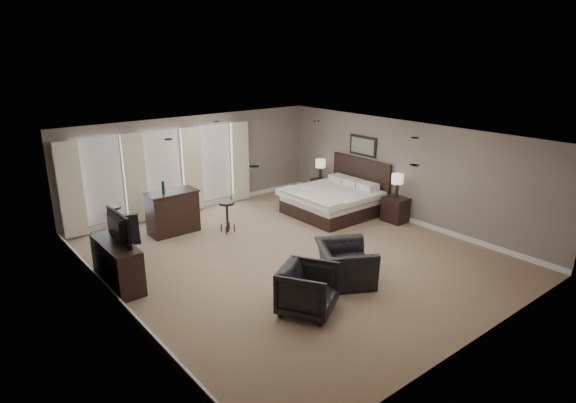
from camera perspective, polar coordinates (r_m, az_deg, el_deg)
room at (r=10.13m, az=0.54°, el=0.32°), size 7.60×8.60×2.64m
window_bay at (r=13.04m, az=-14.49°, el=3.29°), size 5.25×0.20×2.30m
bed at (r=12.99m, az=5.27°, el=1.44°), size 2.21×2.11×1.40m
nightstand_near at (r=12.81m, az=12.60°, el=-0.93°), size 0.49×0.59×0.65m
nightstand_far at (r=14.71m, az=3.81°, el=1.65°), size 0.40×0.48×0.53m
lamp_near at (r=12.63m, az=12.79°, el=1.81°), size 0.30×0.30×0.62m
lamp_far at (r=14.56m, az=3.86°, el=3.82°), size 0.30×0.30×0.62m
wall_art at (r=13.53m, az=8.84°, el=6.53°), size 0.04×0.96×0.56m
dresser at (r=9.70m, az=-19.55°, el=-7.02°), size 0.48×1.50×0.87m
tv at (r=9.51m, az=-19.86°, el=-4.27°), size 0.60×1.04×0.14m
armchair_near at (r=9.35m, az=6.81°, el=-6.59°), size 1.21×1.36×1.00m
armchair_far at (r=8.28m, az=2.40°, el=-10.13°), size 1.20×1.18×0.92m
bar_counter at (r=12.01m, az=-13.50°, el=-1.23°), size 1.21×0.63×1.06m
bar_stool_left at (r=12.37m, az=-19.80°, el=-2.11°), size 0.38×0.38×0.71m
bar_stool_right at (r=11.85m, az=-7.21°, el=-1.84°), size 0.44×0.44×0.78m
desk_chair at (r=10.57m, az=-18.49°, el=-4.05°), size 0.75×0.75×1.15m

